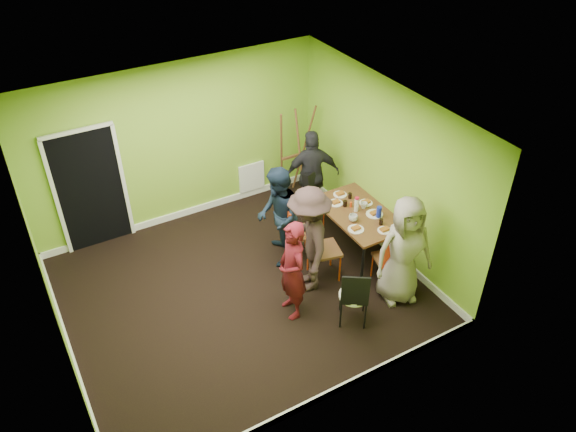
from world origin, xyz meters
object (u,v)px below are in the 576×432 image
chair_front_end (391,257)px  person_left_far (278,217)px  blue_bottle (379,212)px  person_back_end (312,175)px  chair_left_far (294,229)px  person_standing (292,271)px  chair_left_near (319,245)px  thermos (357,205)px  dining_table (359,215)px  person_front_end (404,251)px  chair_back_end (315,186)px  person_left_near (309,240)px  orange_bottle (351,205)px  easel (295,154)px  chair_bentwood (354,295)px

chair_front_end → person_left_far: 1.80m
blue_bottle → person_back_end: 1.51m
chair_left_far → person_standing: bearing=-17.8°
chair_left_near → thermos: bearing=122.0°
dining_table → person_front_end: bearing=-94.4°
person_standing → person_back_end: person_back_end is taller
chair_back_end → chair_front_end: chair_front_end is taller
chair_left_far → person_left_near: (-0.14, -0.68, 0.30)m
chair_left_near → orange_bottle: size_ratio=12.30×
person_left_far → chair_left_near: bearing=48.2°
chair_left_far → chair_front_end: bearing=48.4°
chair_back_end → person_standing: 2.31m
thermos → blue_bottle: 0.37m
easel → person_back_end: size_ratio=1.10×
chair_left_far → person_left_far: size_ratio=0.60×
easel → blue_bottle: size_ratio=9.25×
chair_bentwood → blue_bottle: 1.60m
blue_bottle → person_left_far: 1.55m
thermos → person_back_end: bearing=94.6°
person_left_far → dining_table: bearing=93.5°
dining_table → person_left_far: bearing=160.2°
person_left_far → person_left_near: 0.77m
chair_left_near → chair_front_end: bearing=62.8°
orange_bottle → blue_bottle: bearing=-65.1°
dining_table → thermos: (-0.02, 0.06, 0.17)m
orange_bottle → chair_bentwood: bearing=-122.8°
chair_left_far → person_front_end: 1.80m
chair_left_far → chair_bentwood: (-0.01, -1.66, -0.03)m
chair_left_near → person_standing: size_ratio=0.70×
dining_table → person_left_near: (-1.12, -0.33, 0.16)m
dining_table → easel: easel is taller
orange_bottle → person_back_end: person_back_end is taller
chair_bentwood → person_left_far: person_left_far is taller
chair_left_near → dining_table: bearing=118.3°
chair_back_end → person_left_near: bearing=32.6°
chair_bentwood → easel: size_ratio=0.53×
chair_left_far → chair_bentwood: bearing=12.9°
person_left_near → person_back_end: (1.01, 1.55, -0.04)m
easel → blue_bottle: 2.14m
person_standing → person_left_far: size_ratio=0.94×
person_back_end → dining_table: bearing=113.2°
person_standing → person_left_near: person_left_near is taller
dining_table → person_left_near: size_ratio=0.88×
chair_left_near → thermos: size_ratio=4.91×
chair_back_end → orange_bottle: size_ratio=10.83×
chair_back_end → person_front_end: 2.28m
thermos → person_standing: 1.76m
person_left_near → person_back_end: 1.85m
chair_front_end → person_left_near: person_left_near is taller
chair_bentwood → dining_table: bearing=86.7°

